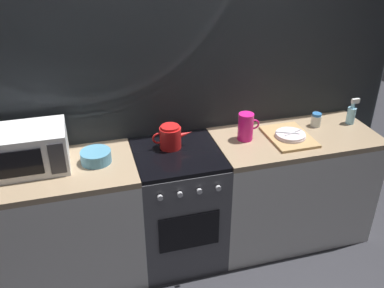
% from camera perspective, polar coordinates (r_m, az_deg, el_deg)
% --- Properties ---
extents(ground_plane, '(8.00, 8.00, 0.00)m').
position_cam_1_polar(ground_plane, '(3.45, -1.72, -14.19)').
color(ground_plane, '#2D2D33').
extents(back_wall, '(3.60, 0.05, 2.40)m').
position_cam_1_polar(back_wall, '(3.06, -3.55, 6.67)').
color(back_wall, gray).
rests_on(back_wall, ground_plane).
extents(counter_left, '(1.20, 0.60, 0.90)m').
position_cam_1_polar(counter_left, '(3.12, -18.38, -10.52)').
color(counter_left, silver).
rests_on(counter_left, ground_plane).
extents(stove_unit, '(0.60, 0.63, 0.90)m').
position_cam_1_polar(stove_unit, '(3.16, -1.84, -8.24)').
color(stove_unit, '#4C4C51').
rests_on(stove_unit, ground_plane).
extents(counter_right, '(1.20, 0.60, 0.90)m').
position_cam_1_polar(counter_right, '(3.44, 12.93, -5.56)').
color(counter_right, silver).
rests_on(counter_right, ground_plane).
extents(microwave, '(0.46, 0.35, 0.27)m').
position_cam_1_polar(microwave, '(2.86, -20.92, -0.64)').
color(microwave, white).
rests_on(microwave, counter_left).
extents(kettle, '(0.28, 0.15, 0.17)m').
position_cam_1_polar(kettle, '(2.94, -2.90, 0.96)').
color(kettle, red).
rests_on(kettle, stove_unit).
extents(mixing_bowl, '(0.20, 0.20, 0.08)m').
position_cam_1_polar(mixing_bowl, '(2.85, -12.74, -1.66)').
color(mixing_bowl, teal).
rests_on(mixing_bowl, counter_left).
extents(pitcher, '(0.16, 0.11, 0.20)m').
position_cam_1_polar(pitcher, '(3.05, 7.23, 2.32)').
color(pitcher, '#E5197A').
rests_on(pitcher, counter_right).
extents(dish_pile, '(0.30, 0.40, 0.06)m').
position_cam_1_polar(dish_pile, '(3.16, 12.91, 1.05)').
color(dish_pile, tan).
rests_on(dish_pile, counter_right).
extents(spice_jar, '(0.08, 0.08, 0.10)m').
position_cam_1_polar(spice_jar, '(3.38, 16.29, 3.14)').
color(spice_jar, silver).
rests_on(spice_jar, counter_right).
extents(spray_bottle, '(0.08, 0.06, 0.20)m').
position_cam_1_polar(spray_bottle, '(3.50, 20.57, 3.81)').
color(spray_bottle, '#8CCCE5').
rests_on(spray_bottle, counter_right).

